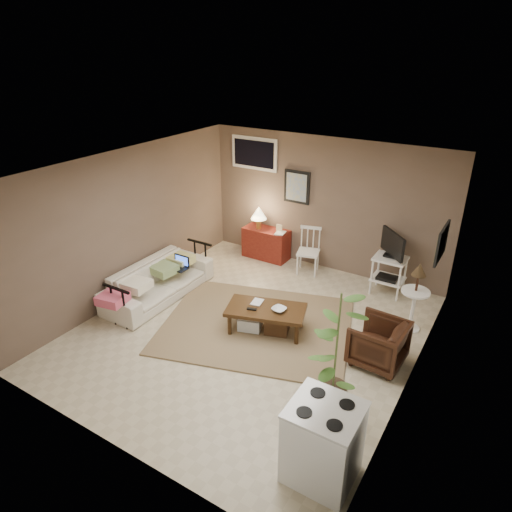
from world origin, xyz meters
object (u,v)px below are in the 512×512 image
Objects in this scene: side_table at (416,290)px; stove at (323,442)px; sofa at (158,276)px; potted_plant at (336,350)px; armchair at (378,341)px; tv_stand at (390,262)px; coffee_table at (265,318)px; red_console at (266,241)px; spindle_chair at (308,252)px.

side_table is 2.98m from stove.
potted_plant is (3.42, -0.87, 0.44)m from sofa.
armchair is 0.78× the size of stove.
tv_stand is at bearing 95.13° from potted_plant.
tv_stand is at bearing 60.24° from coffee_table.
red_console is at bearing 126.70° from stove.
stove is (0.53, -3.83, -0.16)m from tv_stand.
tv_stand reaches higher than coffee_table.
stove is at bearing -62.64° from spindle_chair.
potted_plant is at bearing -32.73° from coffee_table.
sofa is 2.95× the size of armchair.
spindle_chair is 1.25× the size of armchair.
red_console is at bearing 172.51° from spindle_chair.
side_table is (1.78, 1.17, 0.43)m from coffee_table.
side_table is 2.12m from potted_plant.
potted_plant is at bearing -99.66° from side_table.
sofa is at bearing -178.81° from coffee_table.
stove reaches higher than spindle_chair.
tv_stand is 1.93m from armchair.
stove is (1.69, -1.80, 0.19)m from coffee_table.
spindle_chair is (1.69, 2.09, 0.01)m from sofa.
coffee_table is 1.21× the size of red_console.
armchair is at bearing -35.01° from red_console.
armchair is 0.43× the size of potted_plant.
red_console is 4.13m from potted_plant.
potted_plant reaches higher than red_console.
red_console is 4.95m from stove.
armchair is (-0.18, -1.00, -0.33)m from side_table.
side_table is 1.26× the size of stove.
sofa is at bearing -146.78° from tv_stand.
stove is (0.26, -0.89, -0.40)m from potted_plant.
armchair is at bearing -76.83° from tv_stand.
coffee_table is at bearing -81.00° from armchair.
coffee_table is 0.80× the size of potted_plant.
armchair is at bearing 80.90° from potted_plant.
armchair is at bearing -44.75° from spindle_chair.
tv_stand is at bearing -56.78° from sofa.
tv_stand is (2.43, -0.15, 0.23)m from red_console.
spindle_chair is at bearing 117.36° from stove.
tv_stand reaches higher than spindle_chair.
red_console is 1.53× the size of armchair.
potted_plant reaches higher than coffee_table.
spindle_chair is at bearing 157.10° from side_table.
stove is at bearing -53.30° from red_console.
coffee_table is 2.17m from side_table.
armchair is (2.87, -2.01, -0.02)m from red_console.
stove is (0.09, -1.96, 0.09)m from armchair.
spindle_chair is 4.33m from stove.
red_console reaches higher than stove.
red_console is 0.98m from spindle_chair.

